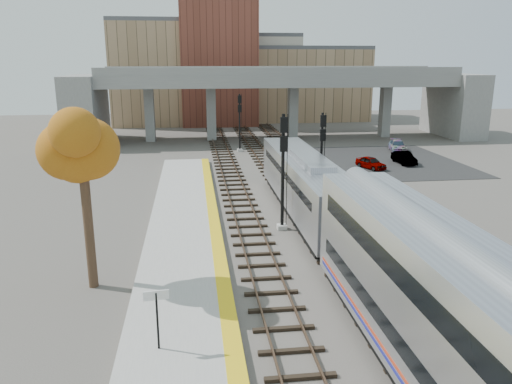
{
  "coord_description": "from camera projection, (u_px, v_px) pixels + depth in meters",
  "views": [
    {
      "loc": [
        -6.57,
        -21.64,
        10.49
      ],
      "look_at": [
        -2.76,
        7.98,
        2.5
      ],
      "focal_mm": 35.0,
      "sensor_mm": 36.0,
      "label": 1
    }
  ],
  "objects": [
    {
      "name": "ground",
      "position": [
        333.0,
        282.0,
        24.25
      ],
      "size": [
        160.0,
        160.0,
        0.0
      ],
      "primitive_type": "plane",
      "color": "#47423D",
      "rests_on": "ground"
    },
    {
      "name": "platform",
      "position": [
        183.0,
        287.0,
        23.31
      ],
      "size": [
        4.5,
        60.0,
        0.35
      ],
      "primitive_type": "cube",
      "color": "#9E9E99",
      "rests_on": "ground"
    },
    {
      "name": "yellow_strip",
      "position": [
        223.0,
        281.0,
        23.5
      ],
      "size": [
        0.7,
        60.0,
        0.01
      ],
      "primitive_type": "cube",
      "color": "yellow",
      "rests_on": "platform"
    },
    {
      "name": "tracks",
      "position": [
        298.0,
        207.0,
        36.32
      ],
      "size": [
        10.7,
        95.0,
        0.25
      ],
      "color": "black",
      "rests_on": "ground"
    },
    {
      "name": "overpass",
      "position": [
        278.0,
        95.0,
        66.48
      ],
      "size": [
        54.0,
        12.0,
        9.5
      ],
      "color": "slate",
      "rests_on": "ground"
    },
    {
      "name": "buildings_far",
      "position": [
        236.0,
        74.0,
        86.16
      ],
      "size": [
        43.0,
        21.0,
        20.6
      ],
      "color": "tan",
      "rests_on": "ground"
    },
    {
      "name": "parking_lot",
      "position": [
        389.0,
        161.0,
        52.8
      ],
      "size": [
        14.0,
        18.0,
        0.04
      ],
      "primitive_type": "cube",
      "color": "black",
      "rests_on": "ground"
    },
    {
      "name": "locomotive",
      "position": [
        305.0,
        183.0,
        34.14
      ],
      "size": [
        3.02,
        19.05,
        4.1
      ],
      "color": "#A8AAB2",
      "rests_on": "ground"
    },
    {
      "name": "coach",
      "position": [
        508.0,
        380.0,
        12.35
      ],
      "size": [
        3.03,
        25.0,
        5.0
      ],
      "color": "#A8AAB2",
      "rests_on": "ground"
    },
    {
      "name": "signal_mast_near",
      "position": [
        283.0,
        173.0,
        30.72
      ],
      "size": [
        0.6,
        0.64,
        7.3
      ],
      "color": "#9E9E99",
      "rests_on": "ground"
    },
    {
      "name": "signal_mast_mid",
      "position": [
        321.0,
        159.0,
        37.43
      ],
      "size": [
        0.6,
        0.64,
        6.66
      ],
      "color": "#9E9E99",
      "rests_on": "ground"
    },
    {
      "name": "signal_mast_far",
      "position": [
        240.0,
        124.0,
        57.47
      ],
      "size": [
        0.6,
        0.64,
        6.62
      ],
      "color": "#9E9E99",
      "rests_on": "ground"
    },
    {
      "name": "station_sign",
      "position": [
        157.0,
        308.0,
        17.63
      ],
      "size": [
        0.9,
        0.16,
        2.27
      ],
      "rotation": [
        0.0,
        0.0,
        0.12
      ],
      "color": "black",
      "rests_on": "platform"
    },
    {
      "name": "tree",
      "position": [
        81.0,
        145.0,
        22.01
      ],
      "size": [
        3.6,
        3.6,
        9.19
      ],
      "color": "#382619",
      "rests_on": "ground"
    },
    {
      "name": "car_a",
      "position": [
        371.0,
        163.0,
        48.92
      ],
      "size": [
        2.56,
        3.71,
        1.17
      ],
      "primitive_type": "imported",
      "rotation": [
        0.0,
        0.0,
        0.38
      ],
      "color": "#99999E",
      "rests_on": "parking_lot"
    },
    {
      "name": "car_b",
      "position": [
        404.0,
        158.0,
        51.16
      ],
      "size": [
        1.38,
        3.81,
        1.25
      ],
      "primitive_type": "imported",
      "rotation": [
        0.0,
        0.0,
        0.02
      ],
      "color": "#99999E",
      "rests_on": "parking_lot"
    },
    {
      "name": "car_c",
      "position": [
        397.0,
        146.0,
        58.24
      ],
      "size": [
        2.73,
        4.57,
        1.24
      ],
      "primitive_type": "imported",
      "rotation": [
        0.0,
        0.0,
        -0.25
      ],
      "color": "#99999E",
      "rests_on": "parking_lot"
    }
  ]
}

